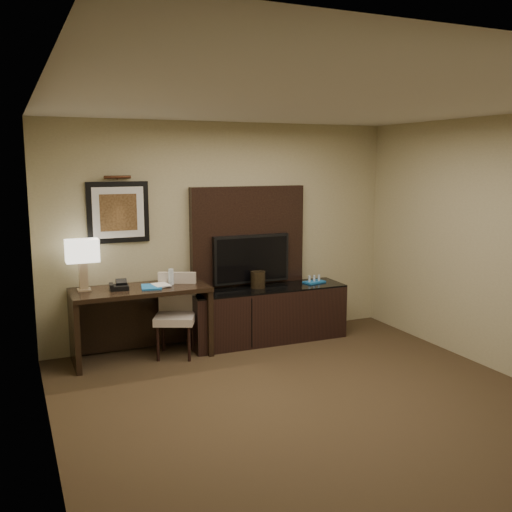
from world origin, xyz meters
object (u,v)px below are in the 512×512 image
tv (251,259)px  table_lamp (83,267)px  credenza (267,314)px  minibar_tray (314,279)px  ice_bucket (258,280)px  desk_phone (119,285)px  water_bottle (171,277)px  desk_chair (175,317)px  desk (141,323)px

tv → table_lamp: table_lamp is taller
credenza → minibar_tray: bearing=2.0°
ice_bucket → minibar_tray: ice_bucket is taller
desk_phone → minibar_tray: 2.49m
desk_phone → water_bottle: water_bottle is taller
desk_chair → table_lamp: (-0.97, 0.23, 0.62)m
credenza → ice_bucket: size_ratio=9.61×
table_lamp → water_bottle: table_lamp is taller
credenza → water_bottle: water_bottle is taller
desk → minibar_tray: desk is taller
table_lamp → water_bottle: bearing=-5.0°
credenza → desk_chair: 1.23m
desk_chair → ice_bucket: size_ratio=4.47×
table_lamp → ice_bucket: table_lamp is taller
desk → table_lamp: 0.91m
credenza → ice_bucket: 0.46m
ice_bucket → credenza: bearing=-17.8°
credenza → ice_bucket: bearing=163.4°
credenza → desk_phone: bearing=-178.9°
credenza → tv: tv is taller
desk_phone → minibar_tray: (2.49, 0.01, -0.14)m
tv → desk_chair: size_ratio=1.09×
credenza → water_bottle: 1.34m
ice_bucket → table_lamp: bearing=177.8°
credenza → table_lamp: size_ratio=3.73×
desk_phone → minibar_tray: size_ratio=0.75×
table_lamp → water_bottle: size_ratio=2.90×
credenza → desk_chair: size_ratio=2.15×
tv → desk: bearing=-172.5°
minibar_tray → water_bottle: bearing=179.4°
table_lamp → desk_chair: bearing=-13.2°
desk_chair → table_lamp: 1.17m
tv → desk_phone: 1.69m
desk_phone → ice_bucket: bearing=7.4°
desk_phone → ice_bucket: 1.70m
credenza → desk_phone: size_ratio=9.74×
credenza → desk_phone: (-1.81, 0.00, 0.53)m
desk → tv: 1.58m
tv → desk_phone: tv is taller
water_bottle → ice_bucket: bearing=0.3°
table_lamp → desk_phone: table_lamp is taller
table_lamp → ice_bucket: 2.09m
desk_chair → water_bottle: water_bottle is taller
credenza → desk: bearing=-178.7°
table_lamp → water_bottle: (0.96, -0.08, -0.17)m
ice_bucket → water_bottle: bearing=-179.7°
tv → desk_chair: tv is taller
credenza → desk_chair: desk_chair is taller
desk → ice_bucket: 1.52m
credenza → minibar_tray: (0.67, 0.01, 0.39)m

